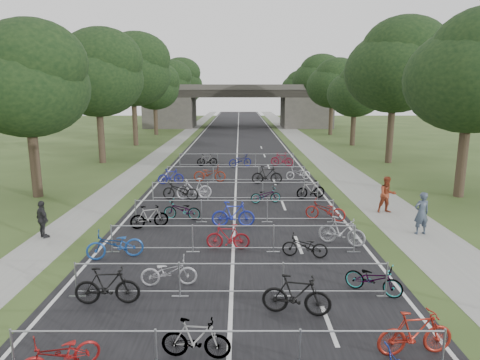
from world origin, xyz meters
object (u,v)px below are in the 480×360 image
object	(u,v)px
pedestrian_b	(387,195)
pedestrian_a	(421,213)
overpass_bridge	(238,106)
bike_0	(60,355)
pedestrian_c	(43,220)
bike_1	(196,339)

from	to	relation	value
pedestrian_b	pedestrian_a	bearing A→B (deg)	-89.56
overpass_bridge	bike_0	xyz separation A→B (m)	(-3.63, -64.93, -3.09)
pedestrian_a	overpass_bridge	bearing A→B (deg)	-91.85
bike_0	pedestrian_c	world-z (taller)	pedestrian_c
bike_1	overpass_bridge	bearing A→B (deg)	5.11
bike_1	pedestrian_c	world-z (taller)	pedestrian_c
pedestrian_a	bike_0	bearing A→B (deg)	28.50
pedestrian_a	pedestrian_c	size ratio (longest dim) A/B	1.16
pedestrian_c	bike_1	bearing A→B (deg)	172.65
pedestrian_a	pedestrian_c	bearing A→B (deg)	-8.34
overpass_bridge	pedestrian_b	xyz separation A→B (m)	(7.64, -52.40, -2.61)
bike_0	pedestrian_b	distance (m)	16.87
pedestrian_c	overpass_bridge	bearing A→B (deg)	-56.54
pedestrian_b	pedestrian_c	bearing A→B (deg)	-171.97
bike_1	bike_0	bearing A→B (deg)	106.44
pedestrian_a	pedestrian_c	xyz separation A→B (m)	(-15.93, -0.46, -0.13)
pedestrian_a	bike_1	bearing A→B (deg)	34.87
pedestrian_b	bike_1	bearing A→B (deg)	-130.50
overpass_bridge	bike_1	size ratio (longest dim) A/B	19.15
pedestrian_b	bike_0	bearing A→B (deg)	-137.48
overpass_bridge	bike_0	world-z (taller)	overpass_bridge
bike_1	pedestrian_b	bearing A→B (deg)	-29.20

